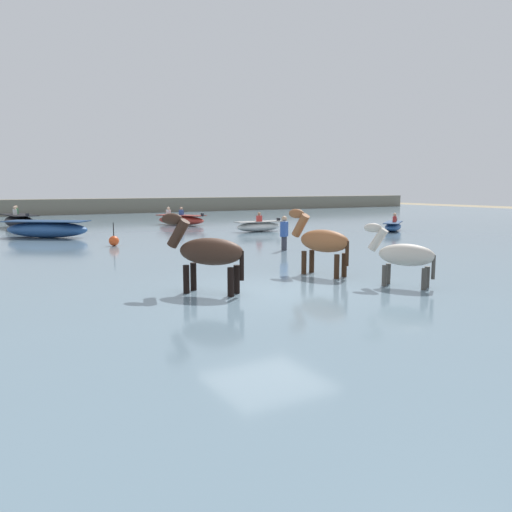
% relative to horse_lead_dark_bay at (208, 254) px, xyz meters
% --- Properties ---
extents(ground_plane, '(120.00, 120.00, 0.00)m').
position_rel_horse_lead_dark_bay_xyz_m(ground_plane, '(1.24, -0.45, -1.25)').
color(ground_plane, gray).
extents(water_surface, '(90.00, 90.00, 0.38)m').
position_rel_horse_lead_dark_bay_xyz_m(water_surface, '(1.24, 9.55, -1.05)').
color(water_surface, slate).
rests_on(water_surface, ground).
extents(horse_lead_dark_bay, '(1.53, 1.67, 2.10)m').
position_rel_horse_lead_dark_bay_xyz_m(horse_lead_dark_bay, '(0.00, 0.00, 0.00)').
color(horse_lead_dark_bay, '#382319').
rests_on(horse_lead_dark_bay, ground).
extents(horse_trailing_chestnut, '(0.93, 1.92, 2.09)m').
position_rel_horse_lead_dark_bay_xyz_m(horse_trailing_chestnut, '(3.53, 0.61, -0.01)').
color(horse_trailing_chestnut, brown).
rests_on(horse_trailing_chestnut, ground).
extents(horse_flank_pinto, '(1.10, 1.59, 1.83)m').
position_rel_horse_lead_dark_bay_xyz_m(horse_flank_pinto, '(4.22, -1.58, -0.16)').
color(horse_flank_pinto, beige).
rests_on(horse_flank_pinto, ground).
extents(boat_near_starboard, '(2.54, 0.90, 1.00)m').
position_rel_horse_lead_dark_bay_xyz_m(boat_near_starboard, '(8.74, 12.79, -0.59)').
color(boat_near_starboard, silver).
rests_on(boat_near_starboard, water_surface).
extents(boat_distant_west, '(3.87, 3.37, 0.77)m').
position_rel_horse_lead_dark_bay_xyz_m(boat_distant_west, '(-1.26, 14.82, -0.48)').
color(boat_distant_west, '#28518E').
rests_on(boat_distant_west, water_surface).
extents(boat_near_port, '(2.44, 2.17, 0.95)m').
position_rel_horse_lead_dark_bay_xyz_m(boat_near_port, '(15.01, 9.52, -0.62)').
color(boat_near_port, '#28518E').
rests_on(boat_near_port, water_surface).
extents(boat_far_offshore, '(1.86, 3.77, 1.23)m').
position_rel_horse_lead_dark_bay_xyz_m(boat_far_offshore, '(-1.83, 21.50, -0.48)').
color(boat_far_offshore, black).
rests_on(boat_far_offshore, water_surface).
extents(boat_far_inshore, '(2.64, 3.23, 1.09)m').
position_rel_horse_lead_dark_bay_xyz_m(boat_far_inshore, '(6.94, 19.10, -0.55)').
color(boat_far_inshore, '#BC382D').
rests_on(boat_far_inshore, water_surface).
extents(person_onlooker_right, '(0.38, 0.35, 1.63)m').
position_rel_horse_lead_dark_bay_xyz_m(person_onlooker_right, '(5.58, 5.53, -0.38)').
color(person_onlooker_right, '#383842').
rests_on(person_onlooker_right, ground).
extents(channel_buoy, '(0.40, 0.40, 0.91)m').
position_rel_horse_lead_dark_bay_xyz_m(channel_buoy, '(0.53, 9.99, -0.66)').
color(channel_buoy, '#E54C1E').
rests_on(channel_buoy, water_surface).
extents(far_shoreline, '(80.00, 2.40, 1.67)m').
position_rel_horse_lead_dark_bay_xyz_m(far_shoreline, '(1.24, 35.75, -0.41)').
color(far_shoreline, '#706B5B').
rests_on(far_shoreline, ground).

